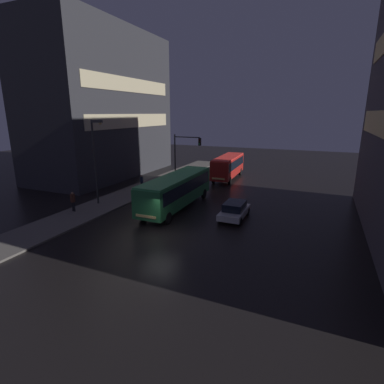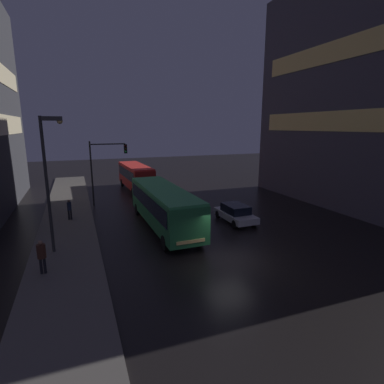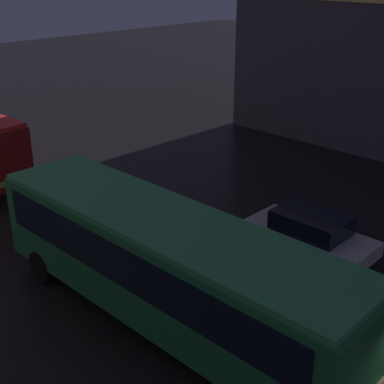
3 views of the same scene
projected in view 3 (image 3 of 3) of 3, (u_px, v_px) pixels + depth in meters
bus_near at (165, 260)px, 13.68m from camera, size 2.76×11.28×3.14m
car_taxi at (310, 233)px, 17.59m from camera, size 1.96×4.27×1.44m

